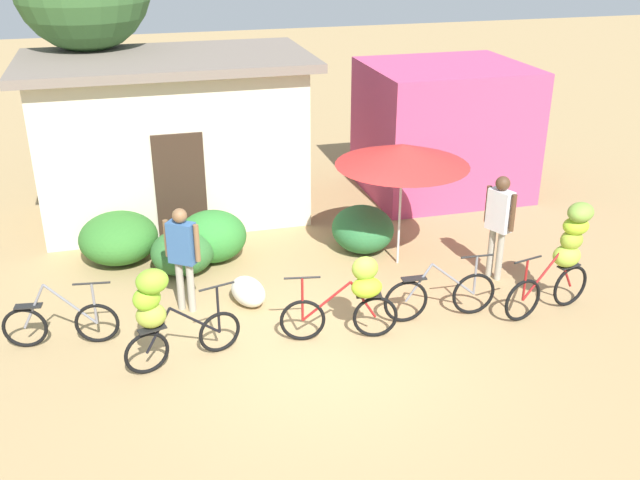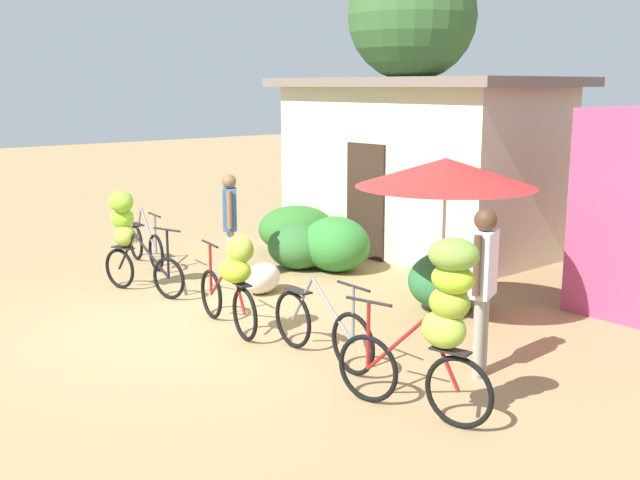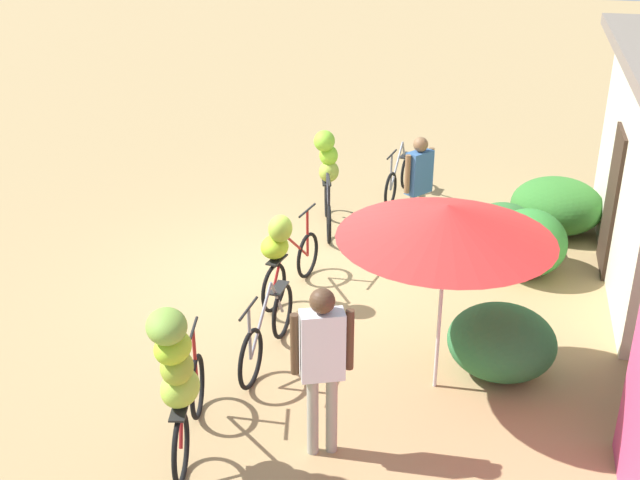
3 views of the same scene
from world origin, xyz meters
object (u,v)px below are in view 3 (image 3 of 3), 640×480
at_px(market_umbrella, 447,222).
at_px(produce_sack, 402,254).
at_px(person_bystander, 419,179).
at_px(bicycle_leftmost, 399,179).
at_px(bicycle_center_loaded, 283,250).
at_px(bicycle_rightmost, 178,372).
at_px(bicycle_by_shop, 267,332).
at_px(bicycle_near_pile, 327,169).
at_px(person_vendor, 322,355).

relative_size(market_umbrella, produce_sack, 3.13).
bearing_deg(produce_sack, person_bystander, 175.28).
xyz_separation_m(bicycle_leftmost, person_bystander, (1.76, 0.54, 0.67)).
distance_m(market_umbrella, bicycle_center_loaded, 2.84).
relative_size(market_umbrella, person_bystander, 1.33).
bearing_deg(bicycle_rightmost, bicycle_by_shop, 173.12).
bearing_deg(market_umbrella, bicycle_leftmost, -167.16).
bearing_deg(person_bystander, bicycle_center_loaded, -32.86).
relative_size(bicycle_near_pile, bicycle_by_shop, 0.91).
bearing_deg(bicycle_leftmost, market_umbrella, 12.84).
distance_m(market_umbrella, bicycle_leftmost, 5.78).
xyz_separation_m(bicycle_by_shop, bicycle_rightmost, (1.86, -0.22, 0.65)).
distance_m(bicycle_by_shop, person_vendor, 1.85).
relative_size(bicycle_by_shop, bicycle_rightmost, 1.01).
height_order(bicycle_near_pile, person_vendor, person_vendor).
bearing_deg(bicycle_center_loaded, bicycle_leftmost, 167.33).
relative_size(market_umbrella, bicycle_leftmost, 1.40).
xyz_separation_m(bicycle_rightmost, person_bystander, (-5.46, 1.44, -0.01)).
bearing_deg(bicycle_by_shop, person_bystander, 161.34).
xyz_separation_m(bicycle_by_shop, person_bystander, (-3.59, 1.21, 0.65)).
distance_m(market_umbrella, bicycle_by_shop, 2.48).
bearing_deg(bicycle_near_pile, bicycle_by_shop, 3.80).
bearing_deg(market_umbrella, produce_sack, -164.17).
height_order(produce_sack, person_vendor, person_vendor).
xyz_separation_m(bicycle_near_pile, person_bystander, (0.44, 1.48, 0.13)).
bearing_deg(bicycle_near_pile, bicycle_center_loaded, 1.09).
distance_m(bicycle_leftmost, person_vendor, 6.79).
height_order(market_umbrella, person_vendor, market_umbrella).
distance_m(market_umbrella, bicycle_near_pile, 4.76).
relative_size(bicycle_near_pile, person_bystander, 0.96).
bearing_deg(person_bystander, person_vendor, -2.69).
xyz_separation_m(bicycle_near_pile, bicycle_rightmost, (5.90, 0.04, 0.13)).
height_order(bicycle_leftmost, produce_sack, bicycle_leftmost).
xyz_separation_m(bicycle_near_pile, bicycle_by_shop, (4.03, 0.27, -0.52)).
relative_size(bicycle_leftmost, person_bystander, 0.95).
height_order(market_umbrella, bicycle_by_shop, market_umbrella).
xyz_separation_m(bicycle_center_loaded, person_vendor, (2.77, 1.20, 0.36)).
xyz_separation_m(bicycle_near_pile, bicycle_center_loaded, (2.65, 0.05, -0.16)).
bearing_deg(bicycle_leftmost, bicycle_rightmost, -7.12).
distance_m(bicycle_by_shop, person_bystander, 3.85).
distance_m(bicycle_near_pile, person_bystander, 1.55).
xyz_separation_m(produce_sack, person_bystander, (-0.93, 0.08, 0.79)).
distance_m(bicycle_near_pile, produce_sack, 2.07).
distance_m(market_umbrella, person_vendor, 1.83).
relative_size(bicycle_leftmost, person_vendor, 0.89).
bearing_deg(bicycle_leftmost, person_vendor, 2.57).
height_order(bicycle_by_shop, person_vendor, person_vendor).
xyz_separation_m(market_umbrella, bicycle_leftmost, (-5.42, -1.23, -1.60)).
xyz_separation_m(bicycle_leftmost, bicycle_center_loaded, (3.97, -0.89, 0.39)).
distance_m(bicycle_near_pile, bicycle_by_shop, 4.08).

